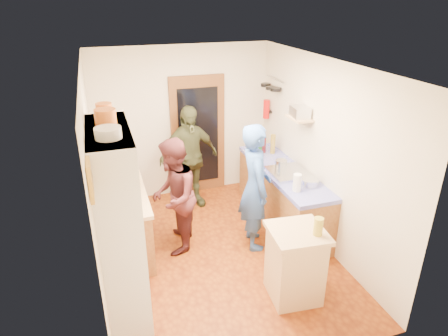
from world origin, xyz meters
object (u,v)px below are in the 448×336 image
island_base (295,266)px  hutch_body (120,231)px  person_back (190,158)px  person_left (176,195)px  person_hob (258,188)px  right_counter_base (282,197)px

island_base → hutch_body: bearing=170.9°
island_base → person_back: size_ratio=0.49×
hutch_body → person_left: (0.81, 1.12, -0.28)m
island_base → person_back: person_back is taller
person_hob → person_left: (-1.08, 0.29, -0.09)m
person_left → island_base: bearing=55.1°
right_counter_base → island_base: island_base is taller
right_counter_base → person_back: person_back is taller
island_base → person_left: 1.84m
island_base → person_hob: person_hob is taller
island_base → person_hob: bearing=90.6°
island_base → person_back: (-0.63, 2.57, 0.44)m
island_base → person_hob: size_ratio=0.48×
hutch_body → island_base: bearing=-9.1°
island_base → person_left: bearing=127.4°
hutch_body → right_counter_base: bearing=27.5°
hutch_body → person_back: bearing=60.7°
person_hob → person_back: bearing=31.4°
hutch_body → person_hob: 2.07m
hutch_body → person_back: (1.27, 2.26, -0.23)m
person_left → person_hob: bearing=92.6°
person_left → person_back: 1.23m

